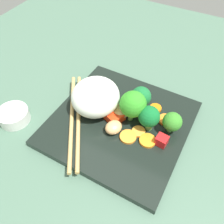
{
  "coord_description": "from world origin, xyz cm",
  "views": [
    {
      "loc": [
        12.83,
        -27.36,
        38.71
      ],
      "look_at": [
        -1.69,
        -0.18,
        3.41
      ],
      "focal_mm": 38.73,
      "sensor_mm": 36.0,
      "label": 1
    }
  ],
  "objects_px": {
    "square_plate": "(120,123)",
    "rice_mound": "(96,97)",
    "broccoli_floret_0": "(172,122)",
    "sauce_cup": "(14,116)",
    "chopstick_pair": "(75,118)",
    "carrot_slice_5": "(155,108)"
  },
  "relations": [
    {
      "from": "broccoli_floret_0",
      "to": "carrot_slice_5",
      "type": "height_order",
      "value": "broccoli_floret_0"
    },
    {
      "from": "broccoli_floret_0",
      "to": "carrot_slice_5",
      "type": "xyz_separation_m",
      "value": [
        -0.04,
        0.04,
        -0.02
      ]
    },
    {
      "from": "square_plate",
      "to": "broccoli_floret_0",
      "type": "height_order",
      "value": "broccoli_floret_0"
    },
    {
      "from": "carrot_slice_5",
      "to": "chopstick_pair",
      "type": "distance_m",
      "value": 0.17
    },
    {
      "from": "chopstick_pair",
      "to": "broccoli_floret_0",
      "type": "bearing_deg",
      "value": 76.95
    },
    {
      "from": "broccoli_floret_0",
      "to": "carrot_slice_5",
      "type": "distance_m",
      "value": 0.06
    },
    {
      "from": "broccoli_floret_0",
      "to": "chopstick_pair",
      "type": "bearing_deg",
      "value": -160.65
    },
    {
      "from": "square_plate",
      "to": "chopstick_pair",
      "type": "height_order",
      "value": "chopstick_pair"
    },
    {
      "from": "carrot_slice_5",
      "to": "rice_mound",
      "type": "bearing_deg",
      "value": -152.73
    },
    {
      "from": "square_plate",
      "to": "rice_mound",
      "type": "height_order",
      "value": "rice_mound"
    },
    {
      "from": "broccoli_floret_0",
      "to": "sauce_cup",
      "type": "height_order",
      "value": "broccoli_floret_0"
    },
    {
      "from": "square_plate",
      "to": "carrot_slice_5",
      "type": "bearing_deg",
      "value": 51.13
    },
    {
      "from": "rice_mound",
      "to": "sauce_cup",
      "type": "relative_size",
      "value": 1.57
    },
    {
      "from": "square_plate",
      "to": "carrot_slice_5",
      "type": "distance_m",
      "value": 0.08
    },
    {
      "from": "broccoli_floret_0",
      "to": "chopstick_pair",
      "type": "relative_size",
      "value": 0.21
    },
    {
      "from": "sauce_cup",
      "to": "chopstick_pair",
      "type": "bearing_deg",
      "value": 23.52
    },
    {
      "from": "broccoli_floret_0",
      "to": "sauce_cup",
      "type": "bearing_deg",
      "value": -158.97
    },
    {
      "from": "chopstick_pair",
      "to": "sauce_cup",
      "type": "xyz_separation_m",
      "value": [
        -0.12,
        -0.05,
        -0.01
      ]
    },
    {
      "from": "square_plate",
      "to": "carrot_slice_5",
      "type": "height_order",
      "value": "carrot_slice_5"
    },
    {
      "from": "rice_mound",
      "to": "carrot_slice_5",
      "type": "relative_size",
      "value": 4.05
    },
    {
      "from": "sauce_cup",
      "to": "carrot_slice_5",
      "type": "bearing_deg",
      "value": 31.39
    },
    {
      "from": "broccoli_floret_0",
      "to": "square_plate",
      "type": "bearing_deg",
      "value": -165.87
    }
  ]
}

